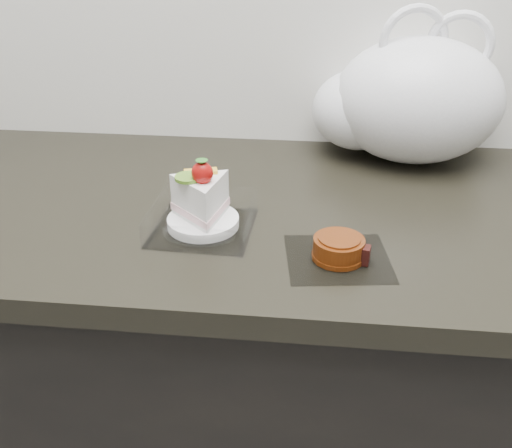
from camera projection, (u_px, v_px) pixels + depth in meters
counter at (287, 392)px, 1.21m from camera, size 2.04×0.64×0.90m
cake_tray at (203, 210)px, 0.90m from camera, size 0.16×0.16×0.12m
mooncake_wrap at (339, 250)px, 0.83m from camera, size 0.17×0.16×0.04m
plastic_bag at (406, 101)px, 1.11m from camera, size 0.38×0.27×0.30m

